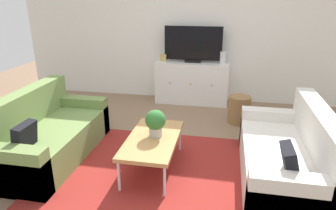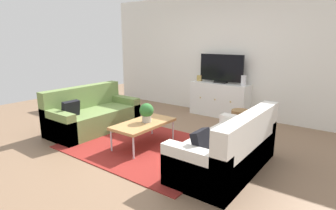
# 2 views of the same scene
# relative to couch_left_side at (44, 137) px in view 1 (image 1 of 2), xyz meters

# --- Properties ---
(ground_plane) EXTENTS (10.00, 10.00, 0.00)m
(ground_plane) POSITION_rel_couch_left_side_xyz_m (1.44, 0.10, -0.27)
(ground_plane) COLOR #84664C
(wall_back) EXTENTS (6.40, 0.12, 2.70)m
(wall_back) POSITION_rel_couch_left_side_xyz_m (1.44, 2.65, 1.08)
(wall_back) COLOR silver
(wall_back) RESTS_ON ground_plane
(area_rug) EXTENTS (2.50, 1.90, 0.01)m
(area_rug) POSITION_rel_couch_left_side_xyz_m (1.44, -0.05, -0.27)
(area_rug) COLOR maroon
(area_rug) RESTS_ON ground_plane
(couch_left_side) EXTENTS (0.83, 1.70, 0.82)m
(couch_left_side) POSITION_rel_couch_left_side_xyz_m (0.00, 0.00, 0.00)
(couch_left_side) COLOR olive
(couch_left_side) RESTS_ON ground_plane
(couch_right_side) EXTENTS (0.83, 1.70, 0.82)m
(couch_right_side) POSITION_rel_couch_left_side_xyz_m (2.87, 0.00, 0.00)
(couch_right_side) COLOR silver
(couch_right_side) RESTS_ON ground_plane
(coffee_table) EXTENTS (0.55, 1.06, 0.40)m
(coffee_table) POSITION_rel_couch_left_side_xyz_m (1.37, -0.02, 0.10)
(coffee_table) COLOR #B7844C
(coffee_table) RESTS_ON ground_plane
(potted_plant) EXTENTS (0.23, 0.23, 0.31)m
(potted_plant) POSITION_rel_couch_left_side_xyz_m (1.39, 0.03, 0.30)
(potted_plant) COLOR #B7B2A8
(potted_plant) RESTS_ON coffee_table
(tv_console) EXTENTS (1.31, 0.47, 0.75)m
(tv_console) POSITION_rel_couch_left_side_xyz_m (1.53, 2.37, 0.10)
(tv_console) COLOR white
(tv_console) RESTS_ON ground_plane
(flat_screen_tv) EXTENTS (1.02, 0.16, 0.63)m
(flat_screen_tv) POSITION_rel_couch_left_side_xyz_m (1.53, 2.39, 0.80)
(flat_screen_tv) COLOR black
(flat_screen_tv) RESTS_ON tv_console
(glass_vase) EXTENTS (0.11, 0.11, 0.21)m
(glass_vase) POSITION_rel_couch_left_side_xyz_m (2.07, 2.37, 0.59)
(glass_vase) COLOR silver
(glass_vase) RESTS_ON tv_console
(mantel_clock) EXTENTS (0.11, 0.07, 0.13)m
(mantel_clock) POSITION_rel_couch_left_side_xyz_m (1.00, 2.37, 0.55)
(mantel_clock) COLOR tan
(mantel_clock) RESTS_ON tv_console
(wicker_basket) EXTENTS (0.34, 0.34, 0.43)m
(wicker_basket) POSITION_rel_couch_left_side_xyz_m (2.37, 1.55, -0.06)
(wicker_basket) COLOR olive
(wicker_basket) RESTS_ON ground_plane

